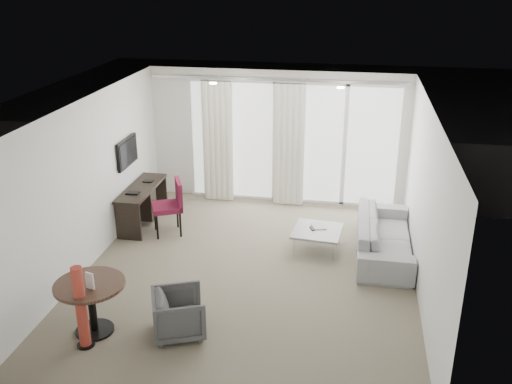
% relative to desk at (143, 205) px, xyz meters
% --- Properties ---
extents(floor, '(5.00, 6.00, 0.00)m').
position_rel_desk_xyz_m(floor, '(2.25, -1.44, -0.35)').
color(floor, '#6B6351').
rests_on(floor, ground).
extents(ceiling, '(5.00, 6.00, 0.00)m').
position_rel_desk_xyz_m(ceiling, '(2.25, -1.44, 2.25)').
color(ceiling, white).
rests_on(ceiling, ground).
extents(wall_left, '(0.00, 6.00, 2.60)m').
position_rel_desk_xyz_m(wall_left, '(-0.25, -1.44, 0.95)').
color(wall_left, silver).
rests_on(wall_left, ground).
extents(wall_right, '(0.00, 6.00, 2.60)m').
position_rel_desk_xyz_m(wall_right, '(4.75, -1.44, 0.95)').
color(wall_right, silver).
rests_on(wall_right, ground).
extents(wall_front, '(5.00, 0.00, 2.60)m').
position_rel_desk_xyz_m(wall_front, '(2.25, -4.44, 0.95)').
color(wall_front, silver).
rests_on(wall_front, ground).
extents(window_panel, '(4.00, 0.02, 2.38)m').
position_rel_desk_xyz_m(window_panel, '(2.55, 1.54, 0.85)').
color(window_panel, white).
rests_on(window_panel, ground).
extents(window_frame, '(4.10, 0.06, 2.44)m').
position_rel_desk_xyz_m(window_frame, '(2.55, 1.53, 0.85)').
color(window_frame, white).
rests_on(window_frame, ground).
extents(curtain_left, '(0.60, 0.20, 2.38)m').
position_rel_desk_xyz_m(curtain_left, '(1.10, 1.38, 0.85)').
color(curtain_left, silver).
rests_on(curtain_left, ground).
extents(curtain_right, '(0.60, 0.20, 2.38)m').
position_rel_desk_xyz_m(curtain_right, '(2.50, 1.38, 0.85)').
color(curtain_right, silver).
rests_on(curtain_right, ground).
extents(curtain_track, '(4.80, 0.04, 0.04)m').
position_rel_desk_xyz_m(curtain_track, '(2.25, 1.38, 2.10)').
color(curtain_track, '#B2B2B7').
rests_on(curtain_track, ceiling).
extents(downlight_a, '(0.12, 0.12, 0.02)m').
position_rel_desk_xyz_m(downlight_a, '(1.35, 0.16, 2.24)').
color(downlight_a, '#FFE0B2').
rests_on(downlight_a, ceiling).
extents(downlight_b, '(0.12, 0.12, 0.02)m').
position_rel_desk_xyz_m(downlight_b, '(3.45, 0.16, 2.24)').
color(downlight_b, '#FFE0B2').
rests_on(downlight_b, ceiling).
extents(desk, '(0.47, 1.50, 0.70)m').
position_rel_desk_xyz_m(desk, '(0.00, 0.00, 0.00)').
color(desk, black).
rests_on(desk, floor).
extents(tv, '(0.05, 0.80, 0.50)m').
position_rel_desk_xyz_m(tv, '(-0.21, 0.01, 1.00)').
color(tv, black).
rests_on(tv, wall_left).
extents(desk_chair, '(0.69, 0.68, 0.98)m').
position_rel_desk_xyz_m(desk_chair, '(0.58, -0.33, 0.14)').
color(desk_chair, maroon).
rests_on(desk_chair, floor).
extents(round_table, '(0.98, 0.98, 0.71)m').
position_rel_desk_xyz_m(round_table, '(0.55, -3.29, 0.00)').
color(round_table, '#3A251B').
rests_on(round_table, floor).
extents(menu_card, '(0.12, 0.06, 0.22)m').
position_rel_desk_xyz_m(menu_card, '(0.63, -3.40, 0.37)').
color(menu_card, white).
rests_on(menu_card, round_table).
extents(red_lamp, '(0.26, 0.26, 1.10)m').
position_rel_desk_xyz_m(red_lamp, '(0.57, -3.59, 0.20)').
color(red_lamp, '#A03326').
rests_on(red_lamp, floor).
extents(tub_armchair, '(0.84, 0.83, 0.59)m').
position_rel_desk_xyz_m(tub_armchair, '(1.66, -3.14, -0.05)').
color(tub_armchair, '#3F3F40').
rests_on(tub_armchair, floor).
extents(coffee_table, '(0.85, 0.85, 0.35)m').
position_rel_desk_xyz_m(coffee_table, '(3.21, -0.48, -0.18)').
color(coffee_table, gray).
rests_on(coffee_table, floor).
extents(remote, '(0.11, 0.17, 0.02)m').
position_rel_desk_xyz_m(remote, '(3.12, -0.45, 0.01)').
color(remote, black).
rests_on(remote, coffee_table).
extents(magazine, '(0.26, 0.30, 0.01)m').
position_rel_desk_xyz_m(magazine, '(3.22, -0.34, 0.01)').
color(magazine, gray).
rests_on(magazine, coffee_table).
extents(sofa, '(0.85, 2.19, 0.64)m').
position_rel_desk_xyz_m(sofa, '(4.30, -0.45, -0.03)').
color(sofa, gray).
rests_on(sofa, floor).
extents(terrace_slab, '(5.60, 3.00, 0.12)m').
position_rel_desk_xyz_m(terrace_slab, '(2.55, 3.06, -0.41)').
color(terrace_slab, '#4D4D50').
rests_on(terrace_slab, ground).
extents(rattan_chair_a, '(0.65, 0.65, 0.73)m').
position_rel_desk_xyz_m(rattan_chair_a, '(3.48, 2.92, 0.01)').
color(rattan_chair_a, brown).
rests_on(rattan_chair_a, terrace_slab).
extents(rattan_chair_b, '(0.69, 0.69, 0.79)m').
position_rel_desk_xyz_m(rattan_chair_b, '(4.04, 2.93, 0.04)').
color(rattan_chair_b, brown).
rests_on(rattan_chair_b, terrace_slab).
extents(rattan_table, '(0.62, 0.62, 0.52)m').
position_rel_desk_xyz_m(rattan_table, '(4.06, 2.60, -0.09)').
color(rattan_table, brown).
rests_on(rattan_table, terrace_slab).
extents(balustrade, '(5.50, 0.06, 1.05)m').
position_rel_desk_xyz_m(balustrade, '(2.55, 4.51, 0.15)').
color(balustrade, '#B2B2B7').
rests_on(balustrade, terrace_slab).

